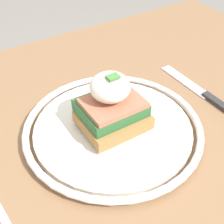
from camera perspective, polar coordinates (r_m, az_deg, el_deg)
name	(u,v)px	position (r m, az deg, el deg)	size (l,w,h in m)	color
dining_table	(113,189)	(0.56, 0.14, -13.86)	(0.92, 0.64, 0.73)	#846042
plate	(112,126)	(0.45, 0.00, -2.64)	(0.26, 0.26, 0.02)	silver
sandwich	(113,104)	(0.43, 0.14, 1.44)	(0.09, 0.07, 0.08)	#9E703D
knife	(206,95)	(0.54, 16.80, 2.95)	(0.02, 0.18, 0.01)	#2D2D2D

